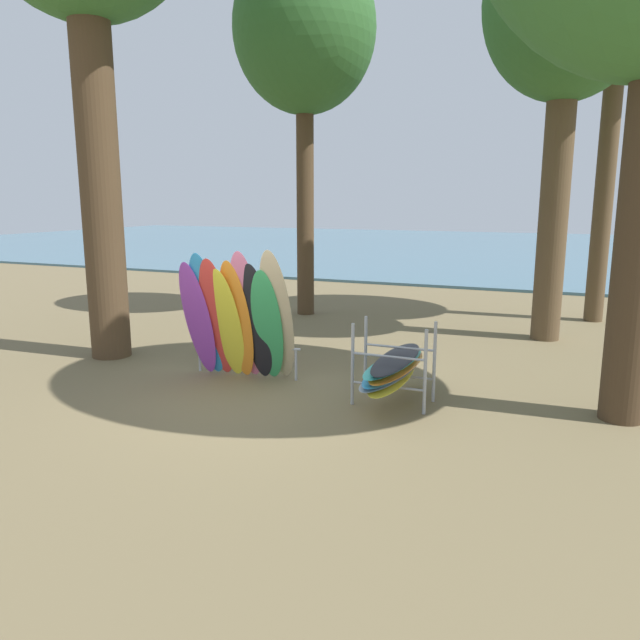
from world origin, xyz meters
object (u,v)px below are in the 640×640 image
(leaning_board_pile, at_px, (237,320))
(board_storage_rack, at_px, (393,368))
(tree_mid_behind, at_px, (569,10))
(tree_far_left_back, at_px, (304,33))

(leaning_board_pile, xyz_separation_m, board_storage_rack, (2.77, -0.12, -0.50))
(tree_mid_behind, xyz_separation_m, board_storage_rack, (-1.89, -5.48, -6.22))
(tree_mid_behind, bearing_deg, board_storage_rack, -109.00)
(tree_far_left_back, relative_size, board_storage_rack, 4.33)
(tree_mid_behind, bearing_deg, leaning_board_pile, -130.99)
(tree_far_left_back, bearing_deg, tree_mid_behind, -6.22)
(leaning_board_pile, bearing_deg, tree_far_left_back, 103.64)
(tree_far_left_back, distance_m, leaning_board_pile, 8.66)
(leaning_board_pile, bearing_deg, tree_mid_behind, 49.01)
(tree_mid_behind, height_order, leaning_board_pile, tree_mid_behind)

